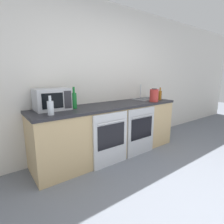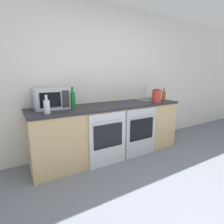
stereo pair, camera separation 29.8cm
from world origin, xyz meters
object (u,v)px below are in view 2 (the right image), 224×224
Objects in this scene: oven_left at (108,139)px; oven_right at (141,132)px; bottle_clear at (47,106)px; bottle_green at (73,99)px; sink at (149,99)px; microwave at (51,98)px; bottle_amber at (164,96)px; kettle at (157,96)px.

oven_left is 0.64m from oven_right.
bottle_green is at bearing 28.88° from bottle_clear.
oven_right is at bearing -141.20° from sink.
sink is at bearing 8.11° from bottle_clear.
oven_left is at bearing -34.84° from microwave.
bottle_green reaches higher than oven_left.
bottle_green reaches higher than oven_right.
oven_left is 2.59× the size of bottle_green.
bottle_clear is at bearing 168.62° from oven_left.
microwave is at bearing 160.27° from oven_right.
bottle_amber reaches higher than bottle_clear.
bottle_clear is at bearing -151.12° from bottle_green.
kettle is (1.89, -0.04, 0.02)m from bottle_clear.
bottle_clear reaches higher than oven_right.
microwave is 1.89m from sink.
kettle is at bearing -1.26° from bottle_clear.
microwave is at bearing 172.11° from bottle_amber.
kettle is at bearing -10.63° from bottle_green.
oven_right is at bearing -19.73° from microwave.
bottle_green is 0.48m from bottle_clear.
bottle_green is 1.74m from bottle_amber.
sink reaches higher than oven_right.
oven_left is at bearing -11.38° from bottle_clear.
bottle_clear is 0.99× the size of kettle.
oven_left is 1.23m from kettle.
bottle_amber reaches higher than oven_left.
kettle is at bearing -164.33° from bottle_amber.
bottle_clear is 0.57× the size of sink.
oven_left is 1.75× the size of microwave.
oven_left is at bearing 180.00° from oven_right.
microwave is 1.95× the size of bottle_clear.
microwave is 1.93× the size of kettle.
microwave reaches higher than oven_right.
bottle_green is 1.31× the size of kettle.
microwave reaches higher than bottle_clear.
oven_right is at bearing -21.07° from bottle_green.
bottle_clear is (-2.15, -0.03, -0.00)m from bottle_amber.
oven_right is 2.59× the size of bottle_green.
oven_left is 0.99m from bottle_clear.
microwave is at bearing 165.05° from bottle_green.
bottle_green is at bearing -178.08° from sink.
bottle_green reaches higher than microwave.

